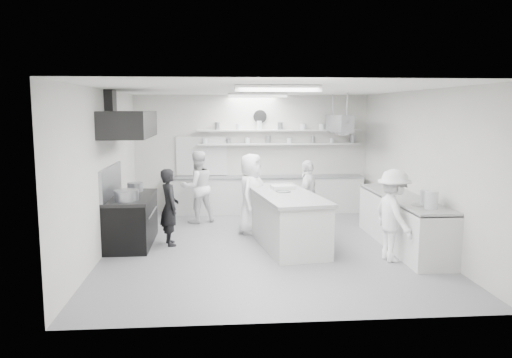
{
  "coord_description": "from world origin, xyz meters",
  "views": [
    {
      "loc": [
        -0.94,
        -9.36,
        2.63
      ],
      "look_at": [
        -0.13,
        0.6,
        1.24
      ],
      "focal_mm": 35.06,
      "sensor_mm": 36.0,
      "label": 1
    }
  ],
  "objects": [
    {
      "name": "cook_island_left",
      "position": [
        -0.2,
        1.1,
        0.85
      ],
      "size": [
        0.81,
        0.97,
        1.71
      ],
      "primitive_type": "imported",
      "rotation": [
        0.0,
        0.0,
        1.2
      ],
      "color": "white",
      "rests_on": "floor"
    },
    {
      "name": "wall_clock",
      "position": [
        0.2,
        3.46,
        2.45
      ],
      "size": [
        0.32,
        0.05,
        0.32
      ],
      "primitive_type": "cylinder",
      "rotation": [
        1.57,
        0.0,
        0.0
      ],
      "color": "silver",
      "rests_on": "wall_back"
    },
    {
      "name": "bowl_right",
      "position": [
        2.57,
        -1.09,
        0.97
      ],
      "size": [
        0.25,
        0.25,
        0.06
      ],
      "primitive_type": "imported",
      "rotation": [
        0.0,
        0.0,
        0.14
      ],
      "color": "silver",
      "rests_on": "right_counter"
    },
    {
      "name": "floor",
      "position": [
        0.0,
        0.0,
        -0.01
      ],
      "size": [
        6.0,
        7.0,
        0.02
      ],
      "primitive_type": "cube",
      "color": "gray",
      "rests_on": "ground"
    },
    {
      "name": "wall_back",
      "position": [
        0.0,
        3.5,
        1.5
      ],
      "size": [
        6.0,
        0.04,
        3.0
      ],
      "primitive_type": "cube",
      "color": "beige",
      "rests_on": "floor"
    },
    {
      "name": "cook_right",
      "position": [
        2.12,
        -1.09,
        0.81
      ],
      "size": [
        0.74,
        1.11,
        1.61
      ],
      "primitive_type": "imported",
      "rotation": [
        0.0,
        0.0,
        1.71
      ],
      "color": "white",
      "rests_on": "floor"
    },
    {
      "name": "light_fixture_rear",
      "position": [
        0.0,
        1.8,
        2.94
      ],
      "size": [
        1.3,
        0.25,
        0.1
      ],
      "primitive_type": "cube",
      "color": "silver",
      "rests_on": "ceiling"
    },
    {
      "name": "ceiling",
      "position": [
        0.0,
        0.0,
        3.01
      ],
      "size": [
        6.0,
        7.0,
        0.02
      ],
      "primitive_type": "cube",
      "color": "white",
      "rests_on": "wall_back"
    },
    {
      "name": "bowl_island_a",
      "position": [
        0.38,
        0.26,
        1.01
      ],
      "size": [
        0.36,
        0.36,
        0.07
      ],
      "primitive_type": "imported",
      "rotation": [
        0.0,
        0.0,
        0.36
      ],
      "color": "#979A9F",
      "rests_on": "prep_island"
    },
    {
      "name": "light_fixture_front",
      "position": [
        0.0,
        -1.8,
        2.94
      ],
      "size": [
        1.3,
        0.25,
        0.1
      ],
      "primitive_type": "cube",
      "color": "silver",
      "rests_on": "ceiling"
    },
    {
      "name": "stove",
      "position": [
        -2.6,
        0.4,
        0.45
      ],
      "size": [
        0.8,
        1.8,
        0.9
      ],
      "primitive_type": "cube",
      "color": "black",
      "rests_on": "floor"
    },
    {
      "name": "cook_island_right",
      "position": [
        1.01,
        1.0,
        0.79
      ],
      "size": [
        0.76,
        1.0,
        1.57
      ],
      "primitive_type": "imported",
      "rotation": [
        0.0,
        0.0,
        -2.04
      ],
      "color": "white",
      "rests_on": "floor"
    },
    {
      "name": "pot_rack",
      "position": [
        2.0,
        2.4,
        2.3
      ],
      "size": [
        0.3,
        1.6,
        0.4
      ],
      "primitive_type": "cube",
      "color": "#979A9F",
      "rests_on": "ceiling"
    },
    {
      "name": "wall_left",
      "position": [
        -3.0,
        0.0,
        1.5
      ],
      "size": [
        0.04,
        7.0,
        3.0
      ],
      "primitive_type": "cube",
      "color": "beige",
      "rests_on": "floor"
    },
    {
      "name": "exhaust_hood",
      "position": [
        -2.6,
        0.4,
        2.35
      ],
      "size": [
        0.85,
        2.0,
        0.5
      ],
      "primitive_type": "cube",
      "color": "black",
      "rests_on": "wall_left"
    },
    {
      "name": "right_counter",
      "position": [
        2.65,
        -0.2,
        0.47
      ],
      "size": [
        0.74,
        3.3,
        0.94
      ],
      "primitive_type": "cube",
      "color": "silver",
      "rests_on": "floor"
    },
    {
      "name": "cook_back",
      "position": [
        -1.38,
        2.2,
        0.84
      ],
      "size": [
        1.01,
        0.93,
        1.69
      ],
      "primitive_type": "imported",
      "rotation": [
        0.0,
        0.0,
        -2.69
      ],
      "color": "white",
      "rests_on": "floor"
    },
    {
      "name": "shelf_upper",
      "position": [
        0.7,
        3.37,
        2.1
      ],
      "size": [
        4.2,
        0.26,
        0.04
      ],
      "primitive_type": "cube",
      "color": "silver",
      "rests_on": "wall_back"
    },
    {
      "name": "wall_front",
      "position": [
        0.0,
        -3.5,
        1.5
      ],
      "size": [
        6.0,
        0.04,
        3.0
      ],
      "primitive_type": "cube",
      "color": "beige",
      "rests_on": "floor"
    },
    {
      "name": "shelf_lower",
      "position": [
        0.7,
        3.37,
        1.75
      ],
      "size": [
        4.2,
        0.26,
        0.04
      ],
      "primitive_type": "cube",
      "color": "silver",
      "rests_on": "wall_back"
    },
    {
      "name": "pass_through_window",
      "position": [
        -1.3,
        3.48,
        1.45
      ],
      "size": [
        1.3,
        0.04,
        1.0
      ],
      "primitive_type": "cube",
      "color": "black",
      "rests_on": "wall_back"
    },
    {
      "name": "wall_right",
      "position": [
        3.0,
        0.0,
        1.5
      ],
      "size": [
        0.04,
        7.0,
        3.0
      ],
      "primitive_type": "cube",
      "color": "beige",
      "rests_on": "floor"
    },
    {
      "name": "cook_stove",
      "position": [
        -1.85,
        0.27,
        0.75
      ],
      "size": [
        0.5,
        0.62,
        1.5
      ],
      "primitive_type": "imported",
      "rotation": [
        0.0,
        0.0,
        1.85
      ],
      "color": "black",
      "rests_on": "floor"
    },
    {
      "name": "back_counter",
      "position": [
        0.3,
        3.2,
        0.46
      ],
      "size": [
        5.0,
        0.6,
        0.92
      ],
      "primitive_type": "cube",
      "color": "silver",
      "rests_on": "floor"
    },
    {
      "name": "bowl_island_b",
      "position": [
        0.41,
        0.45,
        1.0
      ],
      "size": [
        0.24,
        0.24,
        0.06
      ],
      "primitive_type": "imported",
      "rotation": [
        0.0,
        0.0,
        -0.37
      ],
      "color": "silver",
      "rests_on": "prep_island"
    },
    {
      "name": "stove_pot",
      "position": [
        -2.6,
        -0.08,
        1.03
      ],
      "size": [
        0.45,
        0.45,
        0.24
      ],
      "primitive_type": "cylinder",
      "color": "#979A9F",
      "rests_on": "stove"
    },
    {
      "name": "prep_island",
      "position": [
        0.41,
        0.13,
        0.49
      ],
      "size": [
        1.36,
        2.75,
        0.97
      ],
      "primitive_type": "cube",
      "rotation": [
        0.0,
        0.0,
        0.15
      ],
      "color": "silver",
      "rests_on": "floor"
    }
  ]
}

